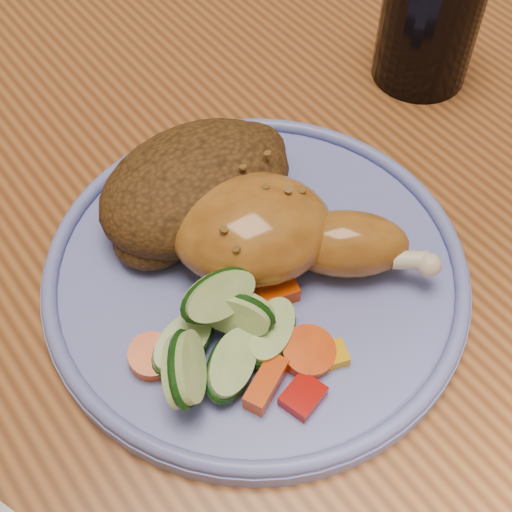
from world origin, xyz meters
The scene contains 7 objects.
dining_table centered at (0.00, 0.00, 0.67)m, with size 0.90×1.40×0.75m.
plate centered at (-0.02, -0.06, 0.76)m, with size 0.28×0.28×0.01m, color #6571C1.
plate_rim centered at (-0.02, -0.06, 0.77)m, with size 0.28×0.28×0.01m, color #6571C1.
chicken_leg centered at (0.00, -0.06, 0.79)m, with size 0.16×0.16×0.06m.
rice_pilaf centered at (-0.02, 0.00, 0.79)m, with size 0.15×0.10×0.06m.
vegetable_pile centered at (-0.07, -0.10, 0.78)m, with size 0.12×0.11×0.06m.
drinking_glass centered at (0.22, 0.02, 0.80)m, with size 0.08×0.08×0.10m, color black.
Camera 1 is at (-0.18, -0.28, 1.15)m, focal length 50.00 mm.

